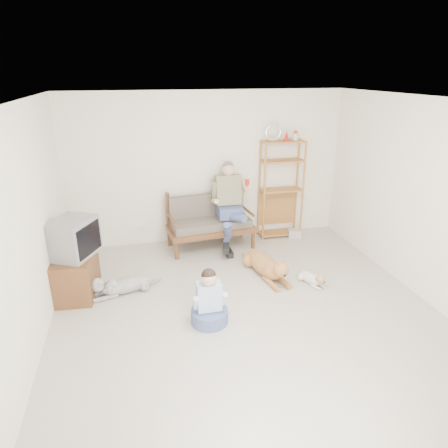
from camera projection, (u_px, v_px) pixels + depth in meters
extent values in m
plane|color=beige|center=(250.00, 318.00, 5.18)|extent=(5.50, 5.50, 0.00)
plane|color=silver|center=(256.00, 101.00, 4.20)|extent=(5.50, 5.50, 0.00)
plane|color=white|center=(208.00, 168.00, 7.19)|extent=(5.00, 0.00, 5.00)
plane|color=white|center=(399.00, 393.00, 2.19)|extent=(5.00, 0.00, 5.00)
plane|color=white|center=(23.00, 240.00, 4.16)|extent=(0.00, 5.50, 5.50)
plane|color=white|center=(435.00, 205.00, 5.22)|extent=(0.00, 5.50, 5.50)
cube|color=brown|center=(211.00, 229.00, 7.14)|extent=(1.56, 0.84, 0.10)
cube|color=#675A4E|center=(211.00, 223.00, 7.10)|extent=(1.43, 0.73, 0.13)
cube|color=#675A4E|center=(208.00, 206.00, 7.23)|extent=(1.39, 0.25, 0.45)
cylinder|color=brown|center=(207.00, 195.00, 7.21)|extent=(1.40, 0.19, 0.05)
cylinder|color=brown|center=(174.00, 250.00, 6.79)|extent=(0.07, 0.07, 0.30)
cylinder|color=brown|center=(170.00, 220.00, 7.22)|extent=(0.07, 0.07, 0.95)
cylinder|color=brown|center=(253.00, 242.00, 7.09)|extent=(0.07, 0.07, 0.30)
cylinder|color=brown|center=(244.00, 214.00, 7.52)|extent=(0.07, 0.07, 0.95)
cube|color=#475683|center=(229.00, 211.00, 7.09)|extent=(0.42, 0.40, 0.21)
cube|color=gray|center=(228.00, 190.00, 7.05)|extent=(0.44, 0.30, 0.55)
sphere|color=tan|center=(228.00, 170.00, 6.89)|extent=(0.22, 0.22, 0.22)
sphere|color=#5D5752|center=(228.00, 167.00, 6.89)|extent=(0.20, 0.20, 0.20)
cylinder|color=red|center=(247.00, 182.00, 6.84)|extent=(0.07, 0.07, 0.09)
cube|color=#A87734|center=(283.00, 142.00, 7.13)|extent=(0.77, 0.32, 0.03)
torus|color=silver|center=(273.00, 133.00, 7.02)|extent=(0.31, 0.05, 0.31)
cone|color=red|center=(286.00, 136.00, 7.10)|extent=(0.10, 0.10, 0.16)
cylinder|color=#A87734|center=(264.00, 193.00, 7.24)|extent=(0.04, 0.04, 1.83)
cylinder|color=#A87734|center=(259.00, 189.00, 7.50)|extent=(0.04, 0.04, 1.83)
cylinder|color=#A87734|center=(303.00, 191.00, 7.40)|extent=(0.04, 0.04, 1.83)
cylinder|color=#A87734|center=(297.00, 186.00, 7.66)|extent=(0.04, 0.04, 1.83)
cube|color=beige|center=(295.00, 233.00, 7.66)|extent=(0.27, 0.23, 0.15)
cube|color=brown|center=(77.00, 274.00, 5.67)|extent=(0.57, 0.94, 0.60)
cube|color=brown|center=(56.00, 283.00, 5.42)|extent=(0.05, 0.40, 0.50)
cube|color=brown|center=(61.00, 269.00, 5.81)|extent=(0.05, 0.40, 0.50)
cube|color=gray|center=(73.00, 238.00, 5.45)|extent=(0.73, 0.79, 0.52)
cube|color=black|center=(89.00, 240.00, 5.40)|extent=(0.26, 0.49, 0.42)
cube|color=silver|center=(142.00, 229.00, 7.29)|extent=(0.12, 0.02, 0.08)
ellipsoid|color=#B57B3F|center=(264.00, 264.00, 6.28)|extent=(0.49, 0.97, 0.29)
sphere|color=#B57B3F|center=(272.00, 271.00, 6.04)|extent=(0.29, 0.29, 0.29)
sphere|color=#B57B3F|center=(281.00, 270.00, 5.80)|extent=(0.23, 0.23, 0.23)
ellipsoid|color=#B57B3F|center=(285.00, 274.00, 5.72)|extent=(0.13, 0.18, 0.09)
cylinder|color=#B57B3F|center=(250.00, 258.00, 6.71)|extent=(0.23, 0.34, 0.05)
ellipsoid|color=#B57B3F|center=(275.00, 270.00, 5.79)|extent=(0.06, 0.08, 0.11)
ellipsoid|color=#B57B3F|center=(285.00, 268.00, 5.85)|extent=(0.06, 0.08, 0.11)
ellipsoid|color=white|center=(127.00, 285.00, 5.75)|extent=(0.79, 0.45, 0.23)
sphere|color=white|center=(112.00, 288.00, 5.64)|extent=(0.23, 0.23, 0.23)
sphere|color=white|center=(97.00, 285.00, 5.52)|extent=(0.19, 0.19, 0.19)
ellipsoid|color=white|center=(91.00, 288.00, 5.49)|extent=(0.16, 0.12, 0.07)
cylinder|color=white|center=(152.00, 282.00, 5.95)|extent=(0.26, 0.21, 0.04)
ellipsoid|color=white|center=(98.00, 282.00, 5.59)|extent=(0.07, 0.06, 0.10)
ellipsoid|color=white|center=(100.00, 287.00, 5.48)|extent=(0.07, 0.06, 0.10)
ellipsoid|color=white|center=(310.00, 278.00, 6.02)|extent=(0.31, 0.43, 0.16)
sphere|color=white|center=(316.00, 280.00, 5.92)|extent=(0.16, 0.16, 0.16)
sphere|color=#A98154|center=(321.00, 279.00, 5.82)|extent=(0.14, 0.14, 0.14)
ellipsoid|color=#A98154|center=(324.00, 282.00, 5.78)|extent=(0.09, 0.12, 0.05)
cylinder|color=white|center=(300.00, 275.00, 6.19)|extent=(0.12, 0.14, 0.02)
cone|color=#A98154|center=(318.00, 277.00, 5.79)|extent=(0.04, 0.04, 0.05)
cone|color=#A98154|center=(323.00, 275.00, 5.84)|extent=(0.04, 0.04, 0.05)
torus|color=red|center=(320.00, 279.00, 5.84)|extent=(0.13, 0.13, 0.02)
cylinder|color=#475683|center=(209.00, 316.00, 5.07)|extent=(0.48, 0.48, 0.17)
cube|color=silver|center=(209.00, 296.00, 4.98)|extent=(0.31, 0.20, 0.37)
sphere|color=tan|center=(209.00, 279.00, 4.87)|extent=(0.19, 0.19, 0.19)
sphere|color=black|center=(209.00, 276.00, 4.87)|extent=(0.18, 0.18, 0.18)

